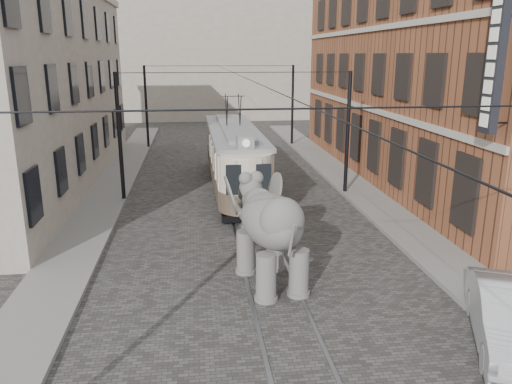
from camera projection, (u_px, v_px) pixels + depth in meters
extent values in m
plane|color=#4A4744|center=(256.00, 241.00, 18.82)|extent=(120.00, 120.00, 0.00)
cube|color=slate|center=(410.00, 232.00, 19.50)|extent=(2.00, 60.00, 0.15)
cube|color=slate|center=(77.00, 247.00, 18.04)|extent=(2.00, 60.00, 0.15)
cube|color=brown|center=(438.00, 69.00, 27.14)|extent=(8.00, 26.00, 12.00)
cube|color=gray|center=(20.00, 90.00, 25.78)|extent=(7.00, 24.00, 10.00)
cube|color=gray|center=(212.00, 52.00, 55.26)|extent=(28.00, 10.00, 14.00)
imported|color=#A3A3A8|center=(511.00, 318.00, 11.85)|extent=(3.20, 4.74, 1.48)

